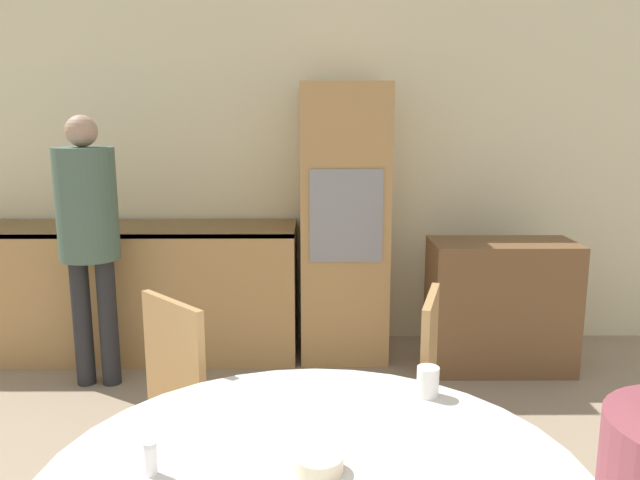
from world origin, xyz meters
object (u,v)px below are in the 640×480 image
(person_standing, at_px, (88,223))
(cup, at_px, (428,382))
(chair_far_left, at_px, (156,421))
(bowl_near, at_px, (319,464))
(chair_far_right, at_px, (405,404))
(oven_unit, at_px, (344,223))
(sideboard, at_px, (500,305))

(person_standing, bearing_deg, cup, -47.01)
(chair_far_left, xyz_separation_m, bowl_near, (0.60, -0.72, 0.25))
(cup, bearing_deg, chair_far_right, 90.65)
(person_standing, bearing_deg, bowl_near, -58.93)
(oven_unit, relative_size, bowl_near, 15.15)
(chair_far_left, relative_size, cup, 10.31)
(chair_far_right, relative_size, person_standing, 0.60)
(chair_far_right, height_order, bowl_near, chair_far_right)
(sideboard, distance_m, bowl_near, 2.82)
(chair_far_right, bearing_deg, bowl_near, -6.23)
(person_standing, bearing_deg, oven_unit, 18.62)
(oven_unit, distance_m, chair_far_left, 2.26)
(oven_unit, relative_size, person_standing, 1.12)
(cup, bearing_deg, person_standing, 132.99)
(oven_unit, height_order, bowl_near, oven_unit)
(sideboard, height_order, person_standing, person_standing)
(chair_far_left, distance_m, chair_far_right, 0.95)
(sideboard, bearing_deg, chair_far_left, -135.16)
(chair_far_right, height_order, cup, chair_far_right)
(sideboard, bearing_deg, bowl_near, -115.72)
(chair_far_left, xyz_separation_m, person_standing, (-0.77, 1.56, 0.48))
(sideboard, xyz_separation_m, person_standing, (-2.58, -0.24, 0.60))
(sideboard, distance_m, chair_far_right, 1.88)
(sideboard, xyz_separation_m, chair_far_right, (-0.87, -1.67, 0.12))
(cup, bearing_deg, sideboard, 67.52)
(oven_unit, bearing_deg, chair_far_left, -110.70)
(bowl_near, bearing_deg, sideboard, 64.28)
(person_standing, bearing_deg, chair_far_right, -39.78)
(person_standing, relative_size, cup, 17.24)
(oven_unit, height_order, sideboard, oven_unit)
(chair_far_left, distance_m, person_standing, 1.81)
(cup, height_order, bowl_near, cup)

